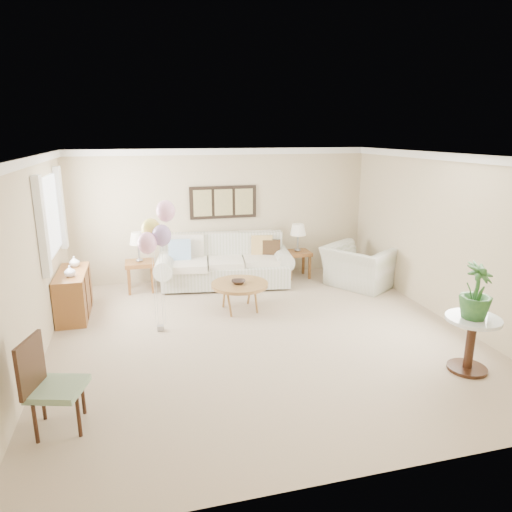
# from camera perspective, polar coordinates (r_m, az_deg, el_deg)

# --- Properties ---
(ground_plane) EXTENTS (6.00, 6.00, 0.00)m
(ground_plane) POSITION_cam_1_polar(r_m,az_deg,el_deg) (6.84, 0.75, -9.84)
(ground_plane) COLOR tan
(room_shell) EXTENTS (6.04, 6.04, 2.60)m
(room_shell) POSITION_cam_1_polar(r_m,az_deg,el_deg) (6.39, -0.37, 3.74)
(room_shell) COLOR beige
(room_shell) RESTS_ON ground
(wall_art_triptych) EXTENTS (1.35, 0.06, 0.65)m
(wall_art_triptych) POSITION_cam_1_polar(r_m,az_deg,el_deg) (9.20, -4.11, 6.72)
(wall_art_triptych) COLOR black
(wall_art_triptych) RESTS_ON ground
(sofa) EXTENTS (2.79, 1.32, 0.98)m
(sofa) POSITION_cam_1_polar(r_m,az_deg,el_deg) (8.94, -3.89, -1.15)
(sofa) COLOR silver
(sofa) RESTS_ON ground
(end_table_left) EXTENTS (0.53, 0.48, 0.58)m
(end_table_left) POSITION_cam_1_polar(r_m,az_deg,el_deg) (8.78, -14.31, -1.26)
(end_table_left) COLOR #936029
(end_table_left) RESTS_ON ground
(end_table_right) EXTENTS (0.50, 0.46, 0.55)m
(end_table_right) POSITION_cam_1_polar(r_m,az_deg,el_deg) (9.39, 5.20, 0.07)
(end_table_right) COLOR #936029
(end_table_right) RESTS_ON ground
(lamp_left) EXTENTS (0.32, 0.32, 0.56)m
(lamp_left) POSITION_cam_1_polar(r_m,az_deg,el_deg) (8.66, -14.54, 2.05)
(lamp_left) COLOR gray
(lamp_left) RESTS_ON end_table_left
(lamp_right) EXTENTS (0.32, 0.32, 0.57)m
(lamp_right) POSITION_cam_1_polar(r_m,az_deg,el_deg) (9.26, 5.28, 3.19)
(lamp_right) COLOR gray
(lamp_right) RESTS_ON end_table_right
(coffee_table) EXTENTS (0.95, 0.95, 0.48)m
(coffee_table) POSITION_cam_1_polar(r_m,az_deg,el_deg) (7.60, -2.05, -3.67)
(coffee_table) COLOR olive
(coffee_table) RESTS_ON ground
(decor_bowl) EXTENTS (0.28, 0.28, 0.06)m
(decor_bowl) POSITION_cam_1_polar(r_m,az_deg,el_deg) (7.55, -2.22, -3.27)
(decor_bowl) COLOR black
(decor_bowl) RESTS_ON coffee_table
(armchair) EXTENTS (1.54, 1.59, 0.79)m
(armchair) POSITION_cam_1_polar(r_m,az_deg,el_deg) (9.03, 12.77, -1.30)
(armchair) COLOR silver
(armchair) RESTS_ON ground
(side_table) EXTENTS (0.66, 0.66, 0.71)m
(side_table) POSITION_cam_1_polar(r_m,az_deg,el_deg) (6.28, 25.38, -8.43)
(side_table) COLOR silver
(side_table) RESTS_ON ground
(potted_plant) EXTENTS (0.50, 0.50, 0.69)m
(potted_plant) POSITION_cam_1_polar(r_m,az_deg,el_deg) (6.08, 25.86, -3.99)
(potted_plant) COLOR #1D4D24
(potted_plant) RESTS_ON side_table
(accent_chair) EXTENTS (0.61, 0.61, 1.00)m
(accent_chair) POSITION_cam_1_polar(r_m,az_deg,el_deg) (5.07, -24.48, -14.20)
(accent_chair) COLOR gray
(accent_chair) RESTS_ON ground
(credenza) EXTENTS (0.46, 1.20, 0.74)m
(credenza) POSITION_cam_1_polar(r_m,az_deg,el_deg) (7.98, -21.85, -4.41)
(credenza) COLOR #936029
(credenza) RESTS_ON ground
(vase_white) EXTENTS (0.18, 0.18, 0.18)m
(vase_white) POSITION_cam_1_polar(r_m,az_deg,el_deg) (7.60, -22.25, -1.76)
(vase_white) COLOR silver
(vase_white) RESTS_ON credenza
(vase_sage) EXTENTS (0.21, 0.21, 0.18)m
(vase_sage) POSITION_cam_1_polar(r_m,az_deg,el_deg) (8.14, -21.77, -0.64)
(vase_sage) COLOR silver
(vase_sage) RESTS_ON credenza
(balloon_cluster) EXTENTS (0.57, 0.49, 1.96)m
(balloon_cluster) POSITION_cam_1_polar(r_m,az_deg,el_deg) (6.68, -12.34, 3.14)
(balloon_cluster) COLOR gray
(balloon_cluster) RESTS_ON ground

